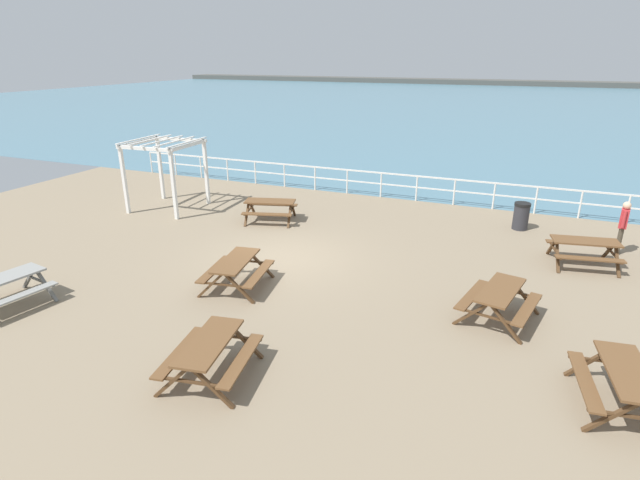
{
  "coord_description": "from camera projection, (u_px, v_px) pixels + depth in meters",
  "views": [
    {
      "loc": [
        6.35,
        -12.4,
        5.8
      ],
      "look_at": [
        1.22,
        -0.11,
        0.8
      ],
      "focal_mm": 28.01,
      "sensor_mm": 36.0,
      "label": 1
    }
  ],
  "objects": [
    {
      "name": "picnic_table_mid_centre",
      "position": [
        236.0,
        267.0,
        13.0
      ],
      "size": [
        1.79,
        2.02,
        0.8
      ],
      "rotation": [
        0.0,
        0.0,
        1.74
      ],
      "color": "brown",
      "rests_on": "ground"
    },
    {
      "name": "picnic_table_far_left",
      "position": [
        270.0,
        206.0,
        18.2
      ],
      "size": [
        2.14,
        1.94,
        0.8
      ],
      "rotation": [
        0.0,
        0.0,
        0.28
      ],
      "color": "brown",
      "rests_on": "ground"
    },
    {
      "name": "seaward_railing",
      "position": [
        364.0,
        179.0,
        21.48
      ],
      "size": [
        23.07,
        0.07,
        1.08
      ],
      "color": "white",
      "rests_on": "ground"
    },
    {
      "name": "sea_band",
      "position": [
        478.0,
        104.0,
        60.63
      ],
      "size": [
        142.0,
        90.0,
        0.01
      ],
      "primitive_type": "cube",
      "color": "teal",
      "rests_on": "ground"
    },
    {
      "name": "visitor",
      "position": [
        623.0,
        224.0,
        15.07
      ],
      "size": [
        0.27,
        0.52,
        1.66
      ],
      "rotation": [
        0.0,
        0.0,
        6.12
      ],
      "color": "#4C4233",
      "rests_on": "ground"
    },
    {
      "name": "picnic_table_corner",
      "position": [
        627.0,
        380.0,
        8.49
      ],
      "size": [
        1.75,
        1.98,
        0.8
      ],
      "rotation": [
        0.0,
        0.0,
        1.7
      ],
      "color": "brown",
      "rests_on": "ground"
    },
    {
      "name": "litter_bin",
      "position": [
        521.0,
        216.0,
        17.38
      ],
      "size": [
        0.55,
        0.55,
        0.95
      ],
      "color": "#2D2D33",
      "rests_on": "ground"
    },
    {
      "name": "ground_plane",
      "position": [
        284.0,
        261.0,
        15.08
      ],
      "size": [
        30.0,
        24.0,
        0.2
      ],
      "primitive_type": "cube",
      "color": "gray"
    },
    {
      "name": "picnic_table_far_right",
      "position": [
        500.0,
        296.0,
        11.4
      ],
      "size": [
        1.85,
        2.07,
        0.8
      ],
      "rotation": [
        0.0,
        0.0,
        1.36
      ],
      "color": "brown",
      "rests_on": "ground"
    },
    {
      "name": "lattice_pergola",
      "position": [
        165.0,
        158.0,
        19.23
      ],
      "size": [
        2.55,
        2.67,
        2.7
      ],
      "rotation": [
        0.0,
        0.0,
        0.05
      ],
      "color": "white",
      "rests_on": "ground"
    },
    {
      "name": "picnic_table_near_right",
      "position": [
        585.0,
        246.0,
        14.35
      ],
      "size": [
        2.04,
        1.81,
        0.8
      ],
      "rotation": [
        0.0,
        0.0,
        0.18
      ],
      "color": "brown",
      "rests_on": "ground"
    },
    {
      "name": "distant_shoreline",
      "position": [
        502.0,
        85.0,
        97.79
      ],
      "size": [
        142.0,
        6.0,
        1.8
      ],
      "primitive_type": "cube",
      "color": "#4C4C47",
      "rests_on": "ground"
    },
    {
      "name": "picnic_table_seaward",
      "position": [
        210.0,
        350.0,
        9.35
      ],
      "size": [
        1.8,
        2.03,
        0.8
      ],
      "rotation": [
        0.0,
        0.0,
        1.75
      ],
      "color": "brown",
      "rests_on": "ground"
    },
    {
      "name": "picnic_table_near_left",
      "position": [
        4.0,
        285.0,
        11.97
      ],
      "size": [
        1.8,
        2.03,
        0.8
      ],
      "rotation": [
        0.0,
        0.0,
        1.4
      ],
      "color": "gray",
      "rests_on": "ground"
    }
  ]
}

